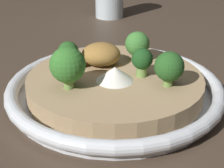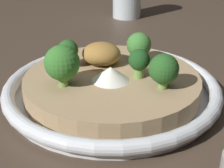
# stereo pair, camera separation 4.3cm
# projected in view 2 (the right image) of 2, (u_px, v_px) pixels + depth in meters

# --- Properties ---
(ground_plane) EXTENTS (6.00, 6.00, 0.00)m
(ground_plane) POSITION_uv_depth(u_px,v_px,m) (112.00, 97.00, 0.44)
(ground_plane) COLOR #47382B
(risotto_bowl) EXTENTS (0.27, 0.27, 0.03)m
(risotto_bowl) POSITION_uv_depth(u_px,v_px,m) (112.00, 87.00, 0.44)
(risotto_bowl) COLOR silver
(risotto_bowl) RESTS_ON ground_plane
(cheese_sprinkle) EXTENTS (0.05, 0.05, 0.02)m
(cheese_sprinkle) POSITION_uv_depth(u_px,v_px,m) (108.00, 74.00, 0.41)
(cheese_sprinkle) COLOR white
(cheese_sprinkle) RESTS_ON risotto_bowl
(crispy_onion_garnish) EXTENTS (0.05, 0.05, 0.03)m
(crispy_onion_garnish) POSITION_uv_depth(u_px,v_px,m) (101.00, 54.00, 0.46)
(crispy_onion_garnish) COLOR #A37538
(crispy_onion_garnish) RESTS_ON risotto_bowl
(broccoli_back_left) EXTENTS (0.03, 0.03, 0.04)m
(broccoli_back_left) POSITION_uv_depth(u_px,v_px,m) (68.00, 51.00, 0.44)
(broccoli_back_left) COLOR #759E4C
(broccoli_back_left) RESTS_ON risotto_bowl
(broccoli_left) EXTENTS (0.04, 0.04, 0.05)m
(broccoli_left) POSITION_uv_depth(u_px,v_px,m) (62.00, 63.00, 0.39)
(broccoli_left) COLOR #759E4C
(broccoli_left) RESTS_ON risotto_bowl
(broccoli_back) EXTENTS (0.03, 0.03, 0.04)m
(broccoli_back) POSITION_uv_depth(u_px,v_px,m) (139.00, 45.00, 0.46)
(broccoli_back) COLOR #84A856
(broccoli_back) RESTS_ON risotto_bowl
(broccoli_front_right) EXTENTS (0.03, 0.03, 0.04)m
(broccoli_front_right) POSITION_uv_depth(u_px,v_px,m) (164.00, 69.00, 0.39)
(broccoli_front_right) COLOR #759E4C
(broccoli_front_right) RESTS_ON risotto_bowl
(broccoli_right) EXTENTS (0.03, 0.03, 0.04)m
(broccoli_right) POSITION_uv_depth(u_px,v_px,m) (139.00, 60.00, 0.42)
(broccoli_right) COLOR #759E4C
(broccoli_right) RESTS_ON risotto_bowl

